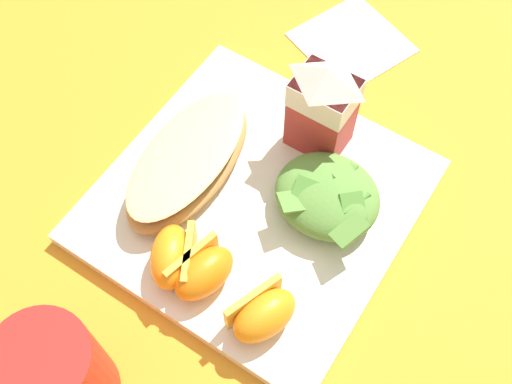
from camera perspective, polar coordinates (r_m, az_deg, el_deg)
name	(u,v)px	position (r m, az deg, el deg)	size (l,w,h in m)	color
ground	(256,205)	(0.61, 0.00, -1.19)	(3.00, 3.00, 0.00)	orange
white_plate	(256,201)	(0.60, 0.00, -0.84)	(0.28, 0.28, 0.02)	white
cheesy_pizza_bread	(188,161)	(0.60, -6.24, 2.81)	(0.09, 0.17, 0.04)	tan
green_salad_pile	(327,196)	(0.58, 6.57, -0.32)	(0.10, 0.09, 0.04)	#5B8E3D
milk_carton	(323,104)	(0.59, 6.19, 8.04)	(0.06, 0.04, 0.11)	#B7332D
orange_wedge_front	(173,257)	(0.55, -7.63, -5.92)	(0.06, 0.07, 0.04)	orange
orange_wedge_middle	(203,272)	(0.54, -4.92, -7.33)	(0.05, 0.07, 0.04)	orange
orange_wedge_rear	(263,314)	(0.53, 0.67, -11.13)	(0.06, 0.07, 0.04)	orange
paper_napkin	(352,42)	(0.74, 8.79, 13.48)	(0.11, 0.11, 0.00)	white
drinking_red_cup	(57,376)	(0.52, -17.79, -15.79)	(0.08, 0.08, 0.11)	red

